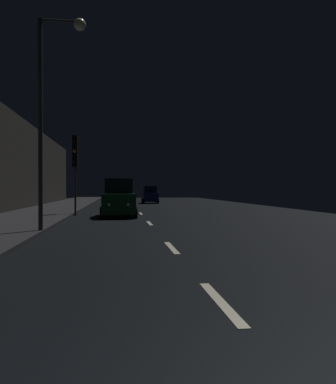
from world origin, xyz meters
name	(u,v)px	position (x,y,z in m)	size (l,w,h in m)	color
ground	(140,212)	(0.00, 24.50, -0.01)	(25.09, 84.00, 0.02)	black
sidewalk_left	(45,212)	(-6.34, 24.50, 0.07)	(4.40, 84.00, 0.15)	#28282B
lane_centerline	(149,223)	(0.00, 16.01, 0.01)	(0.16, 28.85, 0.01)	beige
traffic_light_far_left	(75,158)	(-4.05, 21.70, 3.52)	(0.34, 0.47, 4.85)	#38383A
streetlamp_overhead	(53,92)	(-3.81, 12.04, 5.12)	(1.70, 0.44, 7.82)	#2D2D30
car_approaching_headlights	(119,199)	(-1.44, 20.62, 1.01)	(2.03, 4.41, 2.22)	#0F3819
car_distant_taillights	(150,195)	(2.04, 40.85, 0.87)	(1.75, 3.79, 1.91)	#141E51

